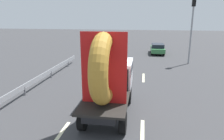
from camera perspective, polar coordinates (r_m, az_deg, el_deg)
ground_plane at (r=11.19m, az=-0.82°, el=-10.09°), size 120.00×120.00×0.00m
flatbed_truck at (r=9.92m, az=-0.78°, el=-1.60°), size 2.02×5.19×4.09m
distant_sedan at (r=26.89m, az=12.35°, el=5.81°), size 1.63×3.81×1.24m
traffic_light at (r=21.74m, az=21.11°, el=12.29°), size 0.42×0.36×6.39m
guardrail at (r=15.14m, az=-19.29°, el=-2.08°), size 0.10×14.88×0.71m
lane_dash_left_near at (r=8.95m, az=-14.57°, el=-17.45°), size 0.16×2.48×0.01m
lane_dash_left_far at (r=16.30m, az=-3.12°, el=-2.00°), size 0.16×2.90×0.01m
lane_dash_right_near at (r=8.77m, az=8.29°, el=-17.79°), size 0.16×2.84×0.01m
lane_dash_right_far at (r=16.37m, az=8.61°, el=-2.07°), size 0.16×2.34×0.01m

